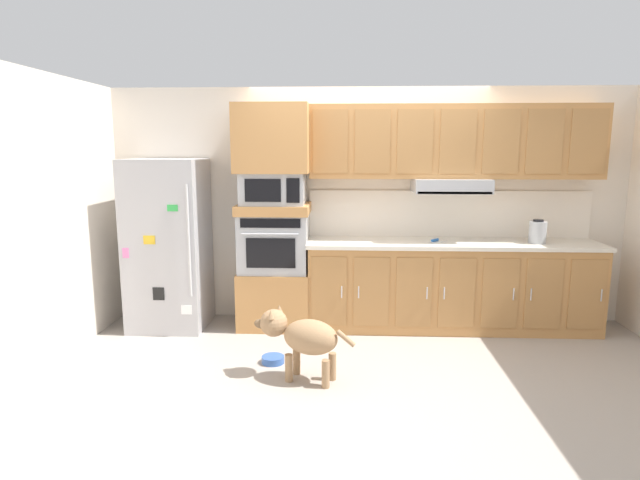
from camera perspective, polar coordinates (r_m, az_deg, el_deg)
ground_plane at (r=5.00m, az=5.34°, el=-12.05°), size 9.60×9.60×0.00m
back_kitchen_wall at (r=5.78m, az=5.04°, el=3.76°), size 6.20×0.12×2.50m
side_panel_left at (r=5.33m, az=-26.08°, el=2.24°), size 0.12×7.10×2.50m
refrigerator at (r=5.71m, az=-16.09°, el=-0.44°), size 0.76×0.73×1.76m
oven_base_cabinet at (r=5.66m, az=-4.86°, el=-6.20°), size 0.74×0.62×0.60m
built_in_oven at (r=5.52m, az=-4.95°, el=-0.21°), size 0.70×0.62×0.60m
appliance_mid_shelf at (r=5.47m, az=-5.00°, el=3.40°), size 0.74×0.62×0.10m
microwave at (r=5.45m, az=-5.04°, el=5.59°), size 0.64×0.54×0.32m
appliance_upper_cabinet at (r=5.43m, az=-5.12°, el=10.86°), size 0.74×0.62×0.68m
lower_cabinet_run at (r=5.68m, az=13.96°, el=-4.94°), size 2.95×0.63×0.88m
countertop_slab at (r=5.58m, az=14.15°, el=-0.36°), size 2.99×0.64×0.04m
backsplash_panel at (r=5.82m, az=13.71°, el=2.76°), size 2.99×0.02×0.50m
upper_cabinet_with_hood at (r=5.62m, az=14.32°, el=9.97°), size 2.95×0.48×0.88m
screwdriver at (r=5.53m, az=12.41°, el=-0.03°), size 0.17×0.17×0.03m
electric_kettle at (r=5.74m, az=22.48°, el=0.81°), size 0.17×0.17×0.24m
dog at (r=4.33m, az=-2.03°, el=-10.28°), size 0.86×0.42×0.58m
dog_food_bowl at (r=4.78m, az=-5.11°, el=-12.73°), size 0.20×0.20×0.06m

